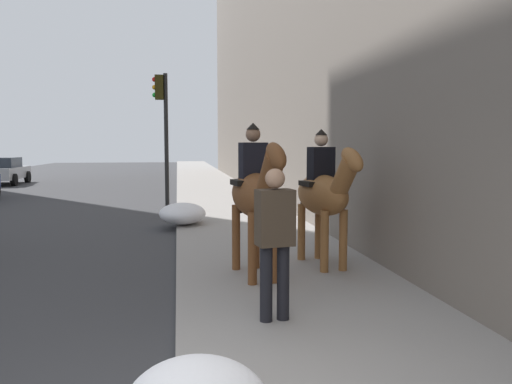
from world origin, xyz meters
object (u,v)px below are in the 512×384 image
at_px(mounted_horse_far, 324,192).
at_px(car_mid_lane, 2,171).
at_px(mounted_horse_near, 256,192).
at_px(pedestrian_greeting, 275,234).
at_px(traffic_light_near_curb, 163,122).

bearing_deg(mounted_horse_far, car_mid_lane, -160.02).
distance_m(mounted_horse_near, pedestrian_greeting, 1.90).
bearing_deg(pedestrian_greeting, car_mid_lane, 14.98).
height_order(mounted_horse_far, traffic_light_near_curb, traffic_light_near_curb).
relative_size(mounted_horse_far, traffic_light_near_curb, 0.54).
height_order(mounted_horse_near, mounted_horse_far, mounted_horse_near).
relative_size(mounted_horse_far, car_mid_lane, 0.57).
bearing_deg(traffic_light_near_curb, mounted_horse_near, -168.85).
height_order(mounted_horse_near, pedestrian_greeting, mounted_horse_near).
relative_size(pedestrian_greeting, car_mid_lane, 0.43).
bearing_deg(mounted_horse_near, car_mid_lane, -162.12).
bearing_deg(traffic_light_near_curb, car_mid_lane, 33.15).
bearing_deg(mounted_horse_far, pedestrian_greeting, -37.02).
xyz_separation_m(mounted_horse_near, pedestrian_greeting, (-1.88, 0.08, -0.29)).
height_order(mounted_horse_near, car_mid_lane, mounted_horse_near).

